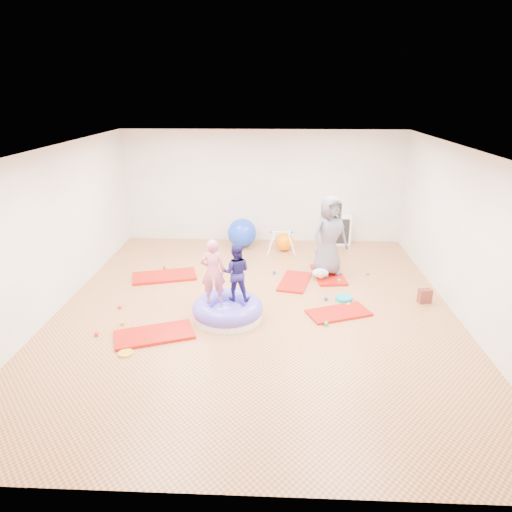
{
  "coord_description": "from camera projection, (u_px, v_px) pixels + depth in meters",
  "views": [
    {
      "loc": [
        0.34,
        -7.34,
        3.69
      ],
      "look_at": [
        0.0,
        0.3,
        0.9
      ],
      "focal_mm": 32.0,
      "sensor_mm": 36.0,
      "label": 1
    }
  ],
  "objects": [
    {
      "name": "gym_mat_front_left",
      "position": [
        154.0,
        335.0,
        7.26
      ],
      "size": [
        1.37,
        1.02,
        0.05
      ],
      "primitive_type": "cube",
      "rotation": [
        0.0,
        0.0,
        0.37
      ],
      "color": "#BF0410",
      "rests_on": "ground"
    },
    {
      "name": "room",
      "position": [
        255.0,
        234.0,
        7.69
      ],
      "size": [
        7.01,
        8.01,
        2.81
      ],
      "color": "#CE854A",
      "rests_on": "ground"
    },
    {
      "name": "inflatable_cushion",
      "position": [
        228.0,
        310.0,
        7.79
      ],
      "size": [
        1.21,
        1.21,
        0.38
      ],
      "rotation": [
        0.0,
        0.0,
        -0.1
      ],
      "color": "white",
      "rests_on": "ground"
    },
    {
      "name": "cube_shelf",
      "position": [
        336.0,
        229.0,
        11.52
      ],
      "size": [
        0.74,
        0.36,
        0.74
      ],
      "color": "white",
      "rests_on": "ground"
    },
    {
      "name": "balance_disc",
      "position": [
        344.0,
        298.0,
        8.49
      ],
      "size": [
        0.32,
        0.32,
        0.07
      ],
      "primitive_type": "cylinder",
      "color": "#0E9C98",
      "rests_on": "ground"
    },
    {
      "name": "infant_play_gym",
      "position": [
        281.0,
        238.0,
        10.91
      ],
      "size": [
        0.68,
        0.64,
        0.52
      ],
      "rotation": [
        0.0,
        0.0,
        0.08
      ],
      "color": "white",
      "rests_on": "ground"
    },
    {
      "name": "gym_mat_right",
      "position": [
        339.0,
        313.0,
        7.97
      ],
      "size": [
        1.19,
        0.88,
        0.04
      ],
      "primitive_type": "cube",
      "rotation": [
        0.0,
        0.0,
        0.37
      ],
      "color": "#BF0410",
      "rests_on": "ground"
    },
    {
      "name": "gym_mat_center_back",
      "position": [
        295.0,
        281.0,
        9.27
      ],
      "size": [
        0.76,
        1.16,
        0.04
      ],
      "primitive_type": "cube",
      "rotation": [
        0.0,
        0.0,
        1.35
      ],
      "color": "#BF0410",
      "rests_on": "ground"
    },
    {
      "name": "exercise_ball_blue",
      "position": [
        242.0,
        233.0,
        11.27
      ],
      "size": [
        0.72,
        0.72,
        0.72
      ],
      "primitive_type": "sphere",
      "color": "blue",
      "rests_on": "ground"
    },
    {
      "name": "gym_mat_mid_left",
      "position": [
        164.0,
        276.0,
        9.53
      ],
      "size": [
        1.42,
        0.98,
        0.05
      ],
      "primitive_type": "cube",
      "rotation": [
        0.0,
        0.0,
        0.28
      ],
      "color": "#BF0410",
      "rests_on": "ground"
    },
    {
      "name": "ball_pit_balls",
      "position": [
        253.0,
        296.0,
        8.59
      ],
      "size": [
        4.87,
        2.98,
        0.07
      ],
      "color": "blue",
      "rests_on": "ground"
    },
    {
      "name": "child_navy",
      "position": [
        236.0,
        270.0,
        7.66
      ],
      "size": [
        0.5,
        0.4,
        1.0
      ],
      "primitive_type": "imported",
      "rotation": [
        0.0,
        0.0,
        3.11
      ],
      "color": "navy",
      "rests_on": "inflatable_cushion"
    },
    {
      "name": "backpack",
      "position": [
        425.0,
        296.0,
        8.36
      ],
      "size": [
        0.25,
        0.18,
        0.27
      ],
      "primitive_type": "cube",
      "rotation": [
        0.0,
        0.0,
        0.19
      ],
      "color": "#A53321",
      "rests_on": "ground"
    },
    {
      "name": "adult_caregiver",
      "position": [
        330.0,
        235.0,
        9.35
      ],
      "size": [
        0.97,
        0.84,
        1.66
      ],
      "primitive_type": "imported",
      "rotation": [
        0.0,
        0.0,
        0.47
      ],
      "color": "slate",
      "rests_on": "gym_mat_rear_right"
    },
    {
      "name": "child_pink",
      "position": [
        213.0,
        269.0,
        7.53
      ],
      "size": [
        0.44,
        0.32,
        1.12
      ],
      "primitive_type": "imported",
      "rotation": [
        0.0,
        0.0,
        3.28
      ],
      "color": "#C76076",
      "rests_on": "inflatable_cushion"
    },
    {
      "name": "yellow_toy",
      "position": [
        126.0,
        353.0,
        6.76
      ],
      "size": [
        0.22,
        0.22,
        0.03
      ],
      "primitive_type": "cylinder",
      "color": "gold",
      "rests_on": "ground"
    },
    {
      "name": "infant",
      "position": [
        320.0,
        273.0,
        9.35
      ],
      "size": [
        0.34,
        0.34,
        0.2
      ],
      "color": "#C9DCFF",
      "rests_on": "gym_mat_rear_right"
    },
    {
      "name": "exercise_ball_orange",
      "position": [
        284.0,
        242.0,
        11.06
      ],
      "size": [
        0.44,
        0.44,
        0.44
      ],
      "primitive_type": "sphere",
      "color": "#FF7E00",
      "rests_on": "ground"
    },
    {
      "name": "gym_mat_rear_right",
      "position": [
        328.0,
        275.0,
        9.62
      ],
      "size": [
        0.7,
        1.2,
        0.05
      ],
      "primitive_type": "cube",
      "rotation": [
        0.0,
        0.0,
        1.68
      ],
      "color": "#BF0410",
      "rests_on": "ground"
    }
  ]
}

